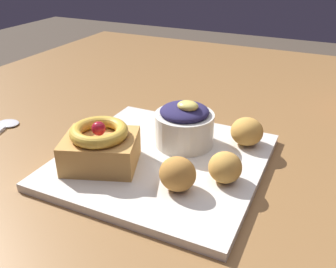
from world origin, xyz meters
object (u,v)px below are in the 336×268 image
object	(u,v)px
front_plate	(162,161)
fritter_back	(225,167)
cake_slice	(100,146)
berry_ramekin	(184,125)
spoon	(0,130)
fritter_front	(178,174)
fritter_middle	(247,132)

from	to	relation	value
front_plate	fritter_back	bearing A→B (deg)	-10.58
cake_slice	berry_ramekin	bearing A→B (deg)	52.77
front_plate	spoon	distance (m)	0.30
berry_ramekin	fritter_front	xyz separation A→B (m)	(0.04, -0.11, -0.01)
spoon	fritter_back	bearing A→B (deg)	-105.18
fritter_front	fritter_back	distance (m)	0.06
cake_slice	fritter_middle	size ratio (longest dim) A/B	2.43
front_plate	spoon	bearing A→B (deg)	-175.38
fritter_front	fritter_middle	world-z (taller)	fritter_front
front_plate	cake_slice	xyz separation A→B (m)	(-0.07, -0.05, 0.03)
fritter_front	cake_slice	bearing A→B (deg)	176.32
fritter_front	spoon	bearing A→B (deg)	173.99
front_plate	fritter_front	distance (m)	0.08
cake_slice	fritter_back	size ratio (longest dim) A/B	2.72
front_plate	cake_slice	size ratio (longest dim) A/B	2.36
front_plate	fritter_middle	world-z (taller)	fritter_middle
cake_slice	fritter_middle	distance (m)	0.22
berry_ramekin	fritter_middle	xyz separation A→B (m)	(0.09, 0.04, -0.01)
fritter_front	fritter_middle	size ratio (longest dim) A/B	0.95
cake_slice	fritter_back	distance (m)	0.17
fritter_front	fritter_back	world-z (taller)	fritter_front
berry_ramekin	fritter_back	distance (m)	0.11
cake_slice	fritter_middle	world-z (taller)	cake_slice
fritter_front	fritter_middle	xyz separation A→B (m)	(0.05, 0.15, -0.00)
cake_slice	spoon	xyz separation A→B (m)	(-0.23, 0.03, -0.04)
fritter_back	fritter_front	bearing A→B (deg)	-138.42
front_plate	fritter_back	world-z (taller)	fritter_back
fritter_back	berry_ramekin	bearing A→B (deg)	141.00
spoon	fritter_front	bearing A→B (deg)	-112.00
front_plate	fritter_front	xyz separation A→B (m)	(0.05, -0.06, 0.03)
fritter_back	cake_slice	bearing A→B (deg)	-168.19
berry_ramekin	spoon	world-z (taller)	berry_ramekin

